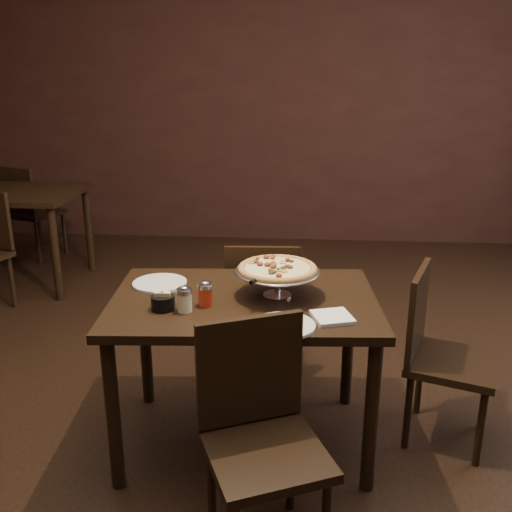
{
  "coord_description": "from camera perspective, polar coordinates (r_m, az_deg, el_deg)",
  "views": [
    {
      "loc": [
        0.21,
        -2.34,
        1.69
      ],
      "look_at": [
        0.02,
        0.05,
        0.92
      ],
      "focal_mm": 40.0,
      "sensor_mm": 36.0,
      "label": 1
    }
  ],
  "objects": [
    {
      "name": "pizza_stand",
      "position": [
        2.52,
        2.16,
        -1.31
      ],
      "size": [
        0.38,
        0.38,
        0.16
      ],
      "color": "silver",
      "rests_on": "dining_table"
    },
    {
      "name": "plate_near",
      "position": [
        2.26,
        2.8,
        -6.95
      ],
      "size": [
        0.25,
        0.25,
        0.01
      ],
      "primitive_type": "cylinder",
      "color": "silver",
      "rests_on": "dining_table"
    },
    {
      "name": "plate_left",
      "position": [
        2.73,
        -9.6,
        -2.7
      ],
      "size": [
        0.25,
        0.25,
        0.01
      ],
      "primitive_type": "cylinder",
      "color": "silver",
      "rests_on": "dining_table"
    },
    {
      "name": "dining_table",
      "position": [
        2.58,
        -1.2,
        -6.2
      ],
      "size": [
        1.23,
        0.86,
        0.74
      ],
      "rotation": [
        0.0,
        0.0,
        0.07
      ],
      "color": "black",
      "rests_on": "ground"
    },
    {
      "name": "chair_side",
      "position": [
        2.83,
        17.8,
        -8.89
      ],
      "size": [
        0.5,
        0.5,
        0.84
      ],
      "rotation": [
        0.0,
        0.0,
        1.22
      ],
      "color": "black",
      "rests_on": "ground"
    },
    {
      "name": "pepper_flake_shaker",
      "position": [
        2.45,
        -5.09,
        -3.81
      ],
      "size": [
        0.06,
        0.06,
        0.11
      ],
      "color": "#9A180E",
      "rests_on": "dining_table"
    },
    {
      "name": "bg_chair_far",
      "position": [
        5.72,
        -21.72,
        4.42
      ],
      "size": [
        0.54,
        0.54,
        0.88
      ],
      "rotation": [
        0.0,
        0.0,
        2.75
      ],
      "color": "black",
      "rests_on": "ground"
    },
    {
      "name": "parmesan_shaker",
      "position": [
        2.4,
        -7.18,
        -4.32
      ],
      "size": [
        0.07,
        0.07,
        0.11
      ],
      "color": "beige",
      "rests_on": "dining_table"
    },
    {
      "name": "chair_far",
      "position": [
        3.16,
        0.65,
        -5.07
      ],
      "size": [
        0.41,
        0.41,
        0.84
      ],
      "rotation": [
        0.0,
        0.0,
        3.2
      ],
      "color": "black",
      "rests_on": "ground"
    },
    {
      "name": "packet_caddy",
      "position": [
        2.44,
        -9.3,
        -4.56
      ],
      "size": [
        0.1,
        0.1,
        0.08
      ],
      "rotation": [
        0.0,
        0.0,
        0.09
      ],
      "color": "black",
      "rests_on": "dining_table"
    },
    {
      "name": "background_table",
      "position": [
        5.07,
        -24.05,
        4.84
      ],
      "size": [
        1.25,
        0.83,
        0.78
      ],
      "color": "black",
      "rests_on": "ground"
    },
    {
      "name": "chair_near",
      "position": [
        2.14,
        0.4,
        -16.96
      ],
      "size": [
        0.53,
        0.53,
        0.86
      ],
      "rotation": [
        0.0,
        0.0,
        0.41
      ],
      "color": "black",
      "rests_on": "ground"
    },
    {
      "name": "room",
      "position": [
        2.38,
        0.93,
        10.96
      ],
      "size": [
        6.04,
        7.04,
        2.84
      ],
      "color": "black",
      "rests_on": "ground"
    },
    {
      "name": "napkin_stack",
      "position": [
        2.35,
        7.65,
        -6.08
      ],
      "size": [
        0.19,
        0.19,
        0.02
      ],
      "primitive_type": "cube",
      "rotation": [
        0.0,
        0.0,
        0.3
      ],
      "color": "silver",
      "rests_on": "dining_table"
    },
    {
      "name": "serving_spatula",
      "position": [
        2.4,
        0.13,
        -2.33
      ],
      "size": [
        0.15,
        0.15,
        0.02
      ],
      "rotation": [
        0.0,
        0.0,
        -0.37
      ],
      "color": "silver",
      "rests_on": "pizza_stand"
    }
  ]
}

